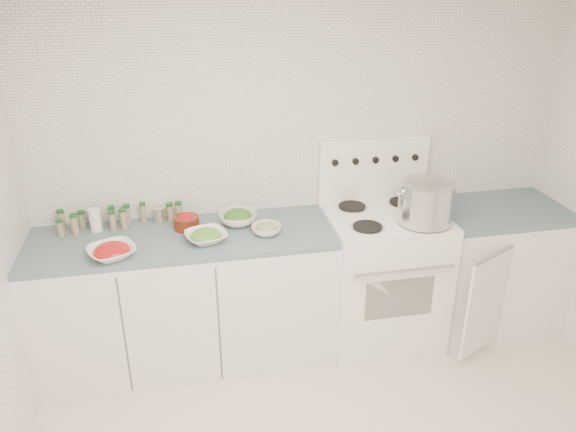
% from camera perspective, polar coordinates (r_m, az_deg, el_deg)
% --- Properties ---
extents(room_walls, '(3.54, 3.04, 2.52)m').
position_cam_1_polar(room_walls, '(2.27, 10.05, 1.51)').
color(room_walls, white).
rests_on(room_walls, ground).
extents(counter_left, '(1.85, 0.62, 0.90)m').
position_cam_1_polar(counter_left, '(3.70, -10.18, -8.26)').
color(counter_left, white).
rests_on(counter_left, ground).
extents(stove, '(0.76, 0.70, 1.36)m').
position_cam_1_polar(stove, '(3.89, 9.42, -5.68)').
color(stove, white).
rests_on(stove, ground).
extents(counter_right, '(0.89, 0.81, 0.90)m').
position_cam_1_polar(counter_right, '(4.25, 19.87, -4.86)').
color(counter_right, white).
rests_on(counter_right, ground).
extents(stock_pot, '(0.36, 0.33, 0.25)m').
position_cam_1_polar(stock_pot, '(3.55, 13.84, 1.53)').
color(stock_pot, silver).
rests_on(stock_pot, stove).
extents(bowl_tomato, '(0.34, 0.34, 0.09)m').
position_cam_1_polar(bowl_tomato, '(3.32, -17.48, -3.45)').
color(bowl_tomato, white).
rests_on(bowl_tomato, counter_left).
extents(bowl_snowpea, '(0.30, 0.30, 0.08)m').
position_cam_1_polar(bowl_snowpea, '(3.38, -8.33, -2.05)').
color(bowl_snowpea, white).
rests_on(bowl_snowpea, counter_left).
extents(bowl_broccoli, '(0.29, 0.29, 0.10)m').
position_cam_1_polar(bowl_broccoli, '(3.57, -5.12, -0.13)').
color(bowl_broccoli, white).
rests_on(bowl_broccoli, counter_left).
extents(bowl_zucchini, '(0.24, 0.24, 0.07)m').
position_cam_1_polar(bowl_zucchini, '(3.43, -2.21, -1.32)').
color(bowl_zucchini, white).
rests_on(bowl_zucchini, counter_left).
extents(bowl_pepper, '(0.16, 0.16, 0.10)m').
position_cam_1_polar(bowl_pepper, '(3.55, -10.28, -0.54)').
color(bowl_pepper, '#531C0E').
rests_on(bowl_pepper, counter_left).
extents(salt_canister, '(0.08, 0.08, 0.14)m').
position_cam_1_polar(salt_canister, '(3.66, -18.98, -0.36)').
color(salt_canister, white).
rests_on(salt_canister, counter_left).
extents(tin_can, '(0.08, 0.08, 0.10)m').
position_cam_1_polar(tin_can, '(3.67, -12.93, 0.11)').
color(tin_can, '#B0A895').
rests_on(tin_can, counter_left).
extents(spice_cluster, '(0.77, 0.15, 0.14)m').
position_cam_1_polar(spice_cluster, '(3.68, -17.36, -0.13)').
color(spice_cluster, gray).
rests_on(spice_cluster, counter_left).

